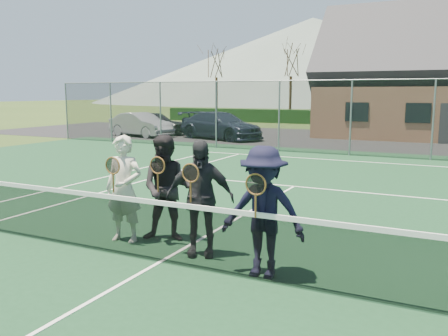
{
  "coord_description": "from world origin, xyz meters",
  "views": [
    {
      "loc": [
        3.83,
        -5.6,
        2.52
      ],
      "look_at": [
        0.32,
        1.5,
        1.25
      ],
      "focal_mm": 38.0,
      "sensor_mm": 36.0,
      "label": 1
    }
  ],
  "objects_px": {
    "player_d": "(263,212)",
    "player_b": "(167,188)",
    "player_a": "(124,189)",
    "player_c": "(200,198)",
    "tennis_net": "(159,229)",
    "car_c": "(221,126)",
    "car_b": "(141,125)",
    "car_a": "(154,123)"
  },
  "relations": [
    {
      "from": "player_d",
      "to": "player_b",
      "type": "bearing_deg",
      "value": 159.02
    },
    {
      "from": "player_a",
      "to": "player_c",
      "type": "xyz_separation_m",
      "value": [
        1.48,
        -0.04,
        -0.0
      ]
    },
    {
      "from": "tennis_net",
      "to": "player_a",
      "type": "height_order",
      "value": "player_a"
    },
    {
      "from": "car_c",
      "to": "player_b",
      "type": "distance_m",
      "value": 17.87
    },
    {
      "from": "player_a",
      "to": "player_d",
      "type": "xyz_separation_m",
      "value": [
        2.67,
        -0.43,
        -0.0
      ]
    },
    {
      "from": "car_b",
      "to": "player_d",
      "type": "distance_m",
      "value": 21.66
    },
    {
      "from": "tennis_net",
      "to": "player_b",
      "type": "relative_size",
      "value": 6.49
    },
    {
      "from": "car_b",
      "to": "player_b",
      "type": "distance_m",
      "value": 19.77
    },
    {
      "from": "car_b",
      "to": "tennis_net",
      "type": "height_order",
      "value": "car_b"
    },
    {
      "from": "car_b",
      "to": "car_c",
      "type": "xyz_separation_m",
      "value": [
        4.8,
        0.65,
        0.05
      ]
    },
    {
      "from": "player_b",
      "to": "player_d",
      "type": "relative_size",
      "value": 1.0
    },
    {
      "from": "car_b",
      "to": "player_d",
      "type": "xyz_separation_m",
      "value": [
        14.05,
        -16.49,
        0.24
      ]
    },
    {
      "from": "car_a",
      "to": "car_c",
      "type": "distance_m",
      "value": 4.93
    },
    {
      "from": "tennis_net",
      "to": "player_d",
      "type": "distance_m",
      "value": 1.61
    },
    {
      "from": "car_b",
      "to": "tennis_net",
      "type": "distance_m",
      "value": 20.85
    },
    {
      "from": "car_a",
      "to": "car_c",
      "type": "relative_size",
      "value": 0.81
    },
    {
      "from": "car_a",
      "to": "player_a",
      "type": "xyz_separation_m",
      "value": [
        11.45,
        -17.48,
        0.22
      ]
    },
    {
      "from": "car_c",
      "to": "player_c",
      "type": "height_order",
      "value": "player_c"
    },
    {
      "from": "tennis_net",
      "to": "player_c",
      "type": "distance_m",
      "value": 0.78
    },
    {
      "from": "player_a",
      "to": "player_d",
      "type": "relative_size",
      "value": 1.0
    },
    {
      "from": "car_b",
      "to": "player_a",
      "type": "height_order",
      "value": "player_a"
    },
    {
      "from": "car_c",
      "to": "player_d",
      "type": "distance_m",
      "value": 19.47
    },
    {
      "from": "car_c",
      "to": "player_c",
      "type": "bearing_deg",
      "value": -136.53
    },
    {
      "from": "tennis_net",
      "to": "player_c",
      "type": "bearing_deg",
      "value": 57.96
    },
    {
      "from": "car_a",
      "to": "player_d",
      "type": "distance_m",
      "value": 22.81
    },
    {
      "from": "player_a",
      "to": "player_d",
      "type": "distance_m",
      "value": 2.7
    },
    {
      "from": "car_c",
      "to": "player_c",
      "type": "relative_size",
      "value": 2.82
    },
    {
      "from": "player_a",
      "to": "player_b",
      "type": "bearing_deg",
      "value": 29.56
    },
    {
      "from": "car_c",
      "to": "player_c",
      "type": "xyz_separation_m",
      "value": [
        8.06,
        -16.75,
        0.18
      ]
    },
    {
      "from": "tennis_net",
      "to": "player_a",
      "type": "xyz_separation_m",
      "value": [
        -1.11,
        0.62,
        0.38
      ]
    },
    {
      "from": "player_c",
      "to": "tennis_net",
      "type": "bearing_deg",
      "value": -122.04
    },
    {
      "from": "car_a",
      "to": "player_b",
      "type": "xyz_separation_m",
      "value": [
        12.07,
        -17.13,
        0.22
      ]
    },
    {
      "from": "player_b",
      "to": "player_a",
      "type": "bearing_deg",
      "value": -150.44
    },
    {
      "from": "car_b",
      "to": "tennis_net",
      "type": "bearing_deg",
      "value": -130.26
    },
    {
      "from": "car_c",
      "to": "player_b",
      "type": "xyz_separation_m",
      "value": [
        7.21,
        -16.35,
        0.18
      ]
    },
    {
      "from": "tennis_net",
      "to": "player_d",
      "type": "height_order",
      "value": "player_d"
    },
    {
      "from": "car_c",
      "to": "player_d",
      "type": "bearing_deg",
      "value": -133.86
    },
    {
      "from": "car_b",
      "to": "player_d",
      "type": "bearing_deg",
      "value": -126.65
    },
    {
      "from": "car_b",
      "to": "player_c",
      "type": "xyz_separation_m",
      "value": [
        12.86,
        -16.11,
        0.24
      ]
    },
    {
      "from": "tennis_net",
      "to": "player_b",
      "type": "height_order",
      "value": "player_b"
    },
    {
      "from": "car_a",
      "to": "car_b",
      "type": "xyz_separation_m",
      "value": [
        0.07,
        -1.42,
        -0.01
      ]
    },
    {
      "from": "car_b",
      "to": "tennis_net",
      "type": "relative_size",
      "value": 0.35
    }
  ]
}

